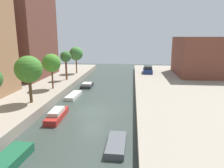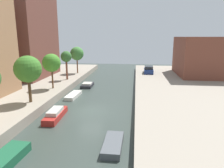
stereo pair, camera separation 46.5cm
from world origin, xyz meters
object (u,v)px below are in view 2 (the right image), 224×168
object	(u,v)px
moored_boat_left_4	(87,85)
moored_boat_right_2	(113,144)
low_block_right	(205,56)
street_tree_3	(51,63)
apartment_tower_far	(18,25)
moored_boat_left_2	(55,114)
moored_boat_left_3	(73,95)
street_tree_4	(66,57)
moored_boat_left_1	(1,162)
parked_car	(149,70)
street_tree_2	(28,69)
street_tree_5	(77,54)

from	to	relation	value
moored_boat_left_4	moored_boat_right_2	distance (m)	20.18
low_block_right	street_tree_3	world-z (taller)	low_block_right
apartment_tower_far	moored_boat_left_2	bearing A→B (deg)	-52.74
moored_boat_left_3	moored_boat_right_2	xyz separation A→B (m)	(6.99, -12.91, 0.03)
street_tree_4	moored_boat_left_1	distance (m)	23.82
moored_boat_left_1	moored_boat_left_3	distance (m)	16.12
street_tree_4	moored_boat_left_1	world-z (taller)	street_tree_4
parked_car	moored_boat_left_4	size ratio (longest dim) A/B	1.22
parked_car	low_block_right	bearing A→B (deg)	-5.25
street_tree_2	moored_boat_left_3	bearing A→B (deg)	61.23
low_block_right	street_tree_5	bearing A→B (deg)	-178.50
parked_car	moored_boat_right_2	size ratio (longest dim) A/B	1.14
low_block_right	street_tree_2	bearing A→B (deg)	-141.01
apartment_tower_far	street_tree_3	world-z (taller)	apartment_tower_far
apartment_tower_far	parked_car	bearing A→B (deg)	14.43
low_block_right	street_tree_4	distance (m)	25.80
street_tree_4	moored_boat_right_2	size ratio (longest dim) A/B	1.36
street_tree_3	moored_boat_left_3	size ratio (longest dim) A/B	1.20
street_tree_2	moored_boat_left_1	bearing A→B (deg)	-72.30
moored_boat_left_3	moored_boat_left_4	xyz separation A→B (m)	(0.55, 6.21, 0.06)
street_tree_4	street_tree_3	bearing A→B (deg)	-90.00
parked_car	moored_boat_left_3	size ratio (longest dim) A/B	0.99
apartment_tower_far	moored_boat_left_1	distance (m)	29.89
street_tree_4	moored_boat_left_1	xyz separation A→B (m)	(3.29, -23.15, -4.50)
apartment_tower_far	street_tree_3	size ratio (longest dim) A/B	3.76
street_tree_3	street_tree_4	bearing A→B (deg)	90.00
low_block_right	street_tree_5	distance (m)	24.78
moored_boat_left_1	street_tree_5	bearing A→B (deg)	96.32
moored_boat_left_3	street_tree_3	bearing A→B (deg)	167.24
street_tree_4	parked_car	size ratio (longest dim) A/B	1.20
moored_boat_left_1	street_tree_3	bearing A→B (deg)	101.07
moored_boat_left_1	moored_boat_left_2	world-z (taller)	moored_boat_left_2
parked_car	moored_boat_left_4	xyz separation A→B (m)	(-10.63, -9.01, -1.31)
street_tree_3	street_tree_5	size ratio (longest dim) A/B	0.93
moored_boat_left_3	moored_boat_right_2	distance (m)	14.68
street_tree_3	parked_car	xyz separation A→B (m)	(14.36, 14.49, -3.03)
apartment_tower_far	moored_boat_left_4	distance (m)	16.61
moored_boat_left_2	moored_boat_right_2	distance (m)	8.30
moored_boat_left_4	street_tree_2	bearing A→B (deg)	-107.25
street_tree_3	moored_boat_left_3	distance (m)	5.48
parked_car	moored_boat_left_2	xyz separation A→B (m)	(-10.72, -23.00, -1.19)
apartment_tower_far	low_block_right	world-z (taller)	apartment_tower_far
moored_boat_left_1	moored_boat_right_2	world-z (taller)	moored_boat_left_1
street_tree_4	street_tree_5	bearing A→B (deg)	90.00
low_block_right	moored_boat_left_1	distance (m)	37.44
street_tree_5	moored_boat_right_2	bearing A→B (deg)	-69.03
apartment_tower_far	street_tree_4	world-z (taller)	apartment_tower_far
apartment_tower_far	moored_boat_right_2	world-z (taller)	apartment_tower_far
moored_boat_left_3	moored_boat_left_4	bearing A→B (deg)	84.97
moored_boat_left_2	parked_car	bearing A→B (deg)	65.02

